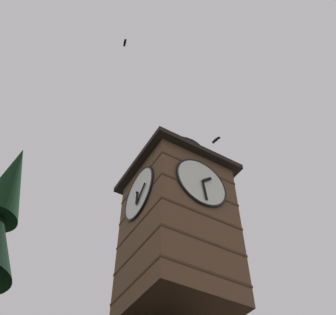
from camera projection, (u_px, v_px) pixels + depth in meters
clock_tower at (177, 219)px, 17.08m from camera, size 4.37×4.37×9.58m
flying_bird_high at (125, 43)px, 23.13m from camera, size 0.25×0.47×0.11m
flying_bird_low at (216, 140)px, 26.94m from camera, size 0.30×0.70×0.14m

